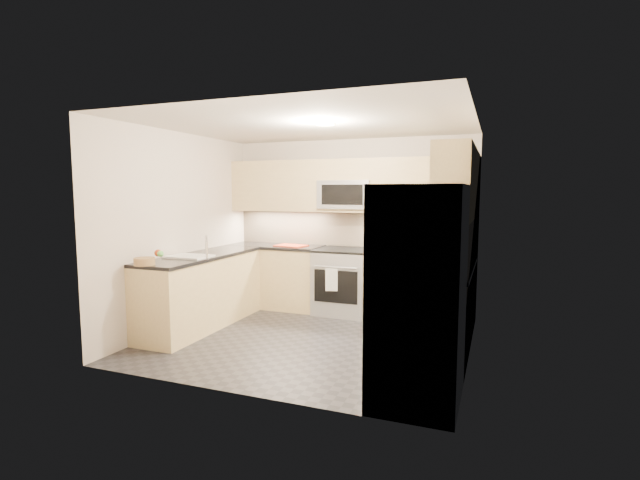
{
  "coord_description": "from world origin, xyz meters",
  "views": [
    {
      "loc": [
        2.03,
        -4.93,
        1.75
      ],
      "look_at": [
        0.0,
        0.35,
        1.15
      ],
      "focal_mm": 26.0,
      "sensor_mm": 36.0,
      "label": 1
    }
  ],
  "objects": [
    {
      "name": "sink_basin",
      "position": [
        -1.5,
        -0.25,
        0.88
      ],
      "size": [
        0.52,
        0.38,
        0.16
      ],
      "primitive_type": "cube",
      "color": "white",
      "rests_on": "base_cab_peninsula"
    },
    {
      "name": "fruit_apple",
      "position": [
        -1.53,
        -0.77,
        1.05
      ],
      "size": [
        0.08,
        0.08,
        0.08
      ],
      "primitive_type": "sphere",
      "color": "#A53512",
      "rests_on": "fruit_basket"
    },
    {
      "name": "dish_towel_check",
      "position": [
        -0.05,
        0.91,
        0.55
      ],
      "size": [
        0.16,
        0.06,
        0.31
      ],
      "primitive_type": "cube",
      "rotation": [
        0.0,
        0.0,
        0.27
      ],
      "color": "white",
      "rests_on": "oven_handle"
    },
    {
      "name": "fridge_handle_right",
      "position": [
        1.08,
        -0.97,
        0.95
      ],
      "size": [
        0.02,
        0.02,
        1.2
      ],
      "primitive_type": "cylinder",
      "color": "#B2B5BA",
      "rests_on": "refrigerator"
    },
    {
      "name": "base_cab_peninsula",
      "position": [
        -1.5,
        0.0,
        0.45
      ],
      "size": [
        0.6,
        2.0,
        0.9
      ],
      "primitive_type": "cube",
      "color": "#DDC285",
      "rests_on": "floor"
    },
    {
      "name": "faucet",
      "position": [
        -1.24,
        -0.25,
        1.08
      ],
      "size": [
        0.03,
        0.03,
        0.28
      ],
      "primitive_type": "cylinder",
      "color": "silver",
      "rests_on": "countertop_peninsula"
    },
    {
      "name": "fridge_handle_left",
      "position": [
        1.08,
        -1.33,
        0.95
      ],
      "size": [
        0.02,
        0.02,
        1.2
      ],
      "primitive_type": "cylinder",
      "color": "#B2B5BA",
      "rests_on": "refrigerator"
    },
    {
      "name": "oven_door_glass",
      "position": [
        0.0,
        0.95,
        0.45
      ],
      "size": [
        0.62,
        0.02,
        0.45
      ],
      "primitive_type": "cube",
      "color": "black",
      "rests_on": "gas_range"
    },
    {
      "name": "microwave",
      "position": [
        0.0,
        1.4,
        1.7
      ],
      "size": [
        0.76,
        0.4,
        0.4
      ],
      "primitive_type": "cube",
      "color": "#9FA1A7",
      "rests_on": "upper_cab_back"
    },
    {
      "name": "countertop_back_left",
      "position": [
        -1.09,
        1.3,
        0.92
      ],
      "size": [
        1.42,
        0.63,
        0.04
      ],
      "primitive_type": "cube",
      "color": "black",
      "rests_on": "base_cab_back_left"
    },
    {
      "name": "base_cab_back_left",
      "position": [
        -1.09,
        1.3,
        0.45
      ],
      "size": [
        1.42,
        0.6,
        0.9
      ],
      "primitive_type": "cube",
      "color": "#DDC285",
      "rests_on": "floor"
    },
    {
      "name": "backsplash_back",
      "position": [
        0.0,
        1.6,
        1.2
      ],
      "size": [
        3.6,
        0.01,
        0.51
      ],
      "primitive_type": "cube",
      "color": "tan",
      "rests_on": "wall_back"
    },
    {
      "name": "countertop_back_right",
      "position": [
        1.09,
        1.3,
        0.92
      ],
      "size": [
        1.42,
        0.63,
        0.04
      ],
      "primitive_type": "cube",
      "color": "black",
      "rests_on": "base_cab_back_right"
    },
    {
      "name": "ceiling",
      "position": [
        0.0,
        0.0,
        2.5
      ],
      "size": [
        3.6,
        3.2,
        0.02
      ],
      "primitive_type": "cube",
      "color": "beige",
      "rests_on": "wall_back"
    },
    {
      "name": "countertop_right",
      "position": [
        1.5,
        0.15,
        0.92
      ],
      "size": [
        0.63,
        1.7,
        0.04
      ],
      "primitive_type": "cube",
      "color": "black",
      "rests_on": "base_cab_right"
    },
    {
      "name": "range_cooktop",
      "position": [
        0.0,
        1.28,
        0.92
      ],
      "size": [
        0.76,
        0.65,
        0.03
      ],
      "primitive_type": "cube",
      "color": "black",
      "rests_on": "gas_range"
    },
    {
      "name": "wall_left",
      "position": [
        -1.8,
        0.0,
        1.25
      ],
      "size": [
        0.02,
        3.2,
        2.5
      ],
      "primitive_type": "cube",
      "color": "beige",
      "rests_on": "floor"
    },
    {
      "name": "wall_front",
      "position": [
        0.0,
        -1.6,
        1.25
      ],
      "size": [
        3.6,
        0.02,
        2.5
      ],
      "primitive_type": "cube",
      "color": "beige",
      "rests_on": "floor"
    },
    {
      "name": "wall_right",
      "position": [
        1.8,
        0.0,
        1.25
      ],
      "size": [
        0.02,
        3.2,
        2.5
      ],
      "primitive_type": "cube",
      "color": "beige",
      "rests_on": "floor"
    },
    {
      "name": "countertop_peninsula",
      "position": [
        -1.5,
        0.0,
        0.92
      ],
      "size": [
        0.63,
        2.0,
        0.04
      ],
      "primitive_type": "cube",
      "color": "black",
      "rests_on": "base_cab_peninsula"
    },
    {
      "name": "oven_handle",
      "position": [
        0.0,
        0.93,
        0.72
      ],
      "size": [
        0.6,
        0.02,
        0.02
      ],
      "primitive_type": "cylinder",
      "rotation": [
        0.0,
        1.57,
        0.0
      ],
      "color": "#B2B5BA",
      "rests_on": "gas_range"
    },
    {
      "name": "upper_cab_back",
      "position": [
        0.0,
        1.43,
        1.83
      ],
      "size": [
        3.6,
        0.35,
        0.75
      ],
      "primitive_type": "cube",
      "color": "#DDC285",
      "rests_on": "wall_back"
    },
    {
      "name": "floor",
      "position": [
        0.0,
        0.0,
        0.0
      ],
      "size": [
        3.6,
        3.2,
        0.0
      ],
      "primitive_type": "cube",
      "color": "#242329",
      "rests_on": "ground"
    },
    {
      "name": "base_cab_back_right",
      "position": [
        1.09,
        1.3,
        0.45
      ],
      "size": [
        1.42,
        0.6,
        0.9
      ],
      "primitive_type": "cube",
      "color": "#DDC285",
      "rests_on": "floor"
    },
    {
      "name": "upper_cab_right",
      "position": [
        1.62,
        0.28,
        1.83
      ],
      "size": [
        0.35,
        1.95,
        0.75
      ],
      "primitive_type": "cube",
      "color": "#DDC285",
      "rests_on": "wall_right"
    },
    {
      "name": "backsplash_right",
      "position": [
        1.8,
        0.45,
        1.2
      ],
      "size": [
        0.01,
        2.3,
        0.51
      ],
      "primitive_type": "cube",
      "color": "tan",
      "rests_on": "wall_right"
    },
    {
      "name": "fruit_pear",
      "position": [
        -1.45,
        -0.81,
        1.05
      ],
      "size": [
        0.07,
        0.07,
        0.07
      ],
      "primitive_type": "sphere",
      "color": "#60BA4F",
      "rests_on": "fruit_basket"
    },
    {
      "name": "utensil_bowl",
      "position": [
        1.39,
        1.32,
        1.01
      ],
      "size": [
        0.32,
        0.32,
        0.14
      ],
      "primitive_type": "cylinder",
      "rotation": [
        0.0,
        0.0,
        0.32
      ],
      "color": "#559F44",
      "rests_on": "countertop_back_right"
    },
    {
      "name": "refrigerator",
      "position": [
        1.45,
        -1.15,
        0.9
      ],
      "size": [
        0.7,
        0.9,
        1.8
      ],
      "primitive_type": "cube",
      "color": "#96989D",
      "rests_on": "floor"
    },
    {
      "name": "fruit_basket",
      "position": [
        -1.56,
        -0.94,
        0.98
      ],
      "size": [
        0.28,
        0.28,
        0.08
      ],
      "primitive_type": "cylinder",
      "rotation": [
        0.0,
        0.0,
        -0.31
      ],
      "color": "#A07A4A",
      "rests_on": "countertop_peninsula"
    },
    {
      "name": "gas_range",
      "position": [
        0.0,
        1.28,
        0.46
      ],
      "size": [
        0.76,
        0.65,
        0.91
      ],
      "primitive_type": "cube",
      "color": "#A5A7AD",
      "rests_on": "floor"
    },
    {
      "name": "wall_back",
      "position": [
        0.0,
        1.6,
        1.25
      ],
      "size": [
        3.6,
        0.02,
        2.5
      ],
      "primitive_type": "cube",
      "color": "beige",
      "rests_on": "floor"
    },
    {
      "name": "base_cab_right",
      "position": [
        1.5,
        0.15,
        0.45
      ],
      "size": [
        0.6,
        1.7,
        0.9
      ],
      "primitive_type": "cube",
      "color": "#DDC285",
      "rests_on": "floor"
    },
    {
      "name": "microwave_door",
      "position": [
        0.0,
        1.2,
        1.7
      ],
      "size": [
        0.6,
        0.01,
        0.28
      ],
      "primitive_type": "cube",
      "color": "black",
      "rests_on": "microwave"
    },
    {
      "name": "cutting_board",
      "position": [
        -0.81,
        1.26,
        0.95
      ],
      "size": [
        0.49,
        0.38,
        0.01
      ],
      "primitive_type": "cube",
      "rotation": [
        0.0,
        0.0,
        -0.16
      ],
      "color": "red",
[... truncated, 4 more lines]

